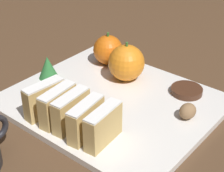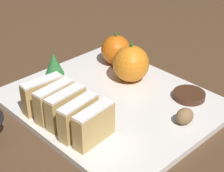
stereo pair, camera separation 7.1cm
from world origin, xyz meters
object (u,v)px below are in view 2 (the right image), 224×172
(orange_far, at_px, (131,64))
(chocolate_cookie, at_px, (189,95))
(walnut, at_px, (185,116))
(orange_near, at_px, (116,50))

(orange_far, xyz_separation_m, chocolate_cookie, (0.03, -0.13, -0.03))
(orange_far, bearing_deg, walnut, -104.04)
(chocolate_cookie, bearing_deg, orange_near, 89.78)
(orange_near, relative_size, orange_far, 0.89)
(orange_near, xyz_separation_m, walnut, (-0.07, -0.25, -0.02))
(walnut, relative_size, chocolate_cookie, 0.56)
(chocolate_cookie, bearing_deg, walnut, -149.62)
(orange_near, distance_m, orange_far, 0.08)
(orange_far, distance_m, chocolate_cookie, 0.14)
(orange_near, xyz_separation_m, orange_far, (-0.03, -0.08, 0.00))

